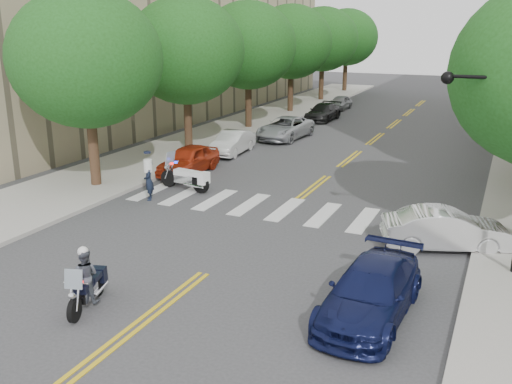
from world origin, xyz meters
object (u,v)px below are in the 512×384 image
Objects in this scene: sedan_blue at (371,292)px; motorcycle_parked at (188,178)px; motorcycle_police at (86,279)px; officer_standing at (149,180)px; convertible at (446,229)px.

motorcycle_parked is at bearing 144.70° from sedan_blue.
sedan_blue is (6.74, 2.44, -0.08)m from motorcycle_police.
convertible is (11.74, -0.54, -0.16)m from officer_standing.
convertible is at bearing -152.39° from motorcycle_police.
sedan_blue is at bearing 147.03° from convertible.
motorcycle_police reaches higher than sedan_blue.
motorcycle_police is at bearing -10.89° from officer_standing.
motorcycle_police is at bearing 113.94° from convertible.
sedan_blue is at bearing 25.21° from officer_standing.
motorcycle_police is 0.44× the size of sedan_blue.
motorcycle_parked is 11.21m from convertible.
officer_standing is at bearing 66.61° from convertible.
officer_standing is (-0.79, -1.82, 0.25)m from motorcycle_parked.
sedan_blue is at bearing -177.19° from motorcycle_police.
officer_standing reaches higher than convertible.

